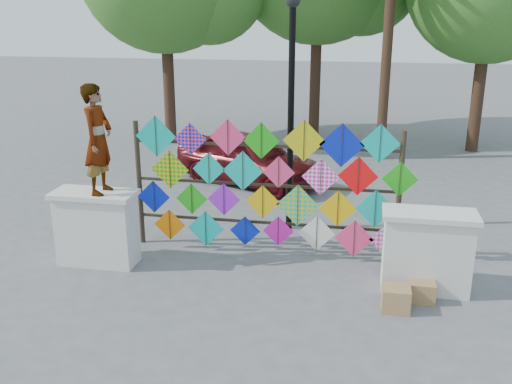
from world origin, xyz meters
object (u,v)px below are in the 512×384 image
(kite_rack, at_px, (270,187))
(lamppost, at_px, (291,93))
(vendor_woman, at_px, (98,139))
(sedan, at_px, (248,158))

(kite_rack, xyz_separation_m, lamppost, (0.18, 1.27, 1.45))
(vendor_woman, relative_size, sedan, 0.47)
(kite_rack, height_order, lamppost, lamppost)
(vendor_woman, xyz_separation_m, sedan, (1.44, 5.10, -1.52))
(kite_rack, bearing_deg, lamppost, 81.99)
(kite_rack, distance_m, sedan, 4.38)
(vendor_woman, height_order, lamppost, lamppost)
(kite_rack, distance_m, lamppost, 1.94)
(vendor_woman, distance_m, sedan, 5.51)
(kite_rack, xyz_separation_m, sedan, (-1.22, 4.17, -0.59))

